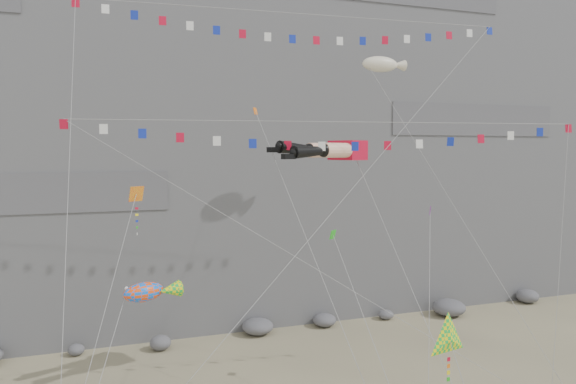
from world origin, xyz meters
name	(u,v)px	position (x,y,z in m)	size (l,w,h in m)	color
cliff	(215,55)	(0.00, 32.00, 25.00)	(80.00, 28.00, 50.00)	slate
talus_boulders	(258,327)	(0.00, 17.00, 0.60)	(60.00, 3.00, 1.20)	slate
legs_kite	(327,150)	(1.29, 6.04, 15.11)	(7.23, 16.18, 21.14)	red
flag_banner_upper	(304,14)	(0.81, 8.77, 24.06)	(29.62, 13.61, 31.17)	red
flag_banner_lower	(339,122)	(1.40, 4.56, 16.81)	(30.98, 8.86, 20.94)	red
harlequin_kite	(136,195)	(-10.60, 3.75, 12.79)	(5.32, 8.45, 15.49)	red
fish_windsock	(144,292)	(-10.47, 2.04, 8.03)	(6.02, 7.10, 10.79)	#FF470D
delta_kite	(450,340)	(2.89, -4.65, 6.21)	(2.63, 5.06, 8.20)	#FFEB0D
blimp_windsock	(380,65)	(8.15, 11.66, 21.56)	(7.15, 15.35, 26.58)	beige
small_kite_a	(259,120)	(-2.80, 7.31, 17.01)	(3.46, 14.20, 22.38)	orange
small_kite_b	(430,214)	(6.96, 3.07, 11.21)	(5.97, 8.65, 14.87)	purple
small_kite_c	(334,238)	(0.00, 2.12, 10.22)	(1.17, 11.05, 14.64)	green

